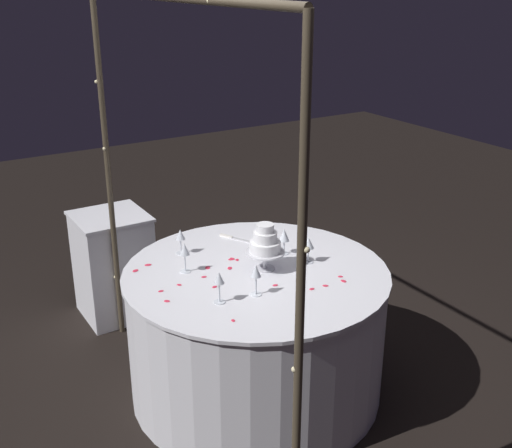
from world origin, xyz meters
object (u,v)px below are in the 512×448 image
Objects in this scene: main_table at (256,331)px; wine_glass_5 at (185,251)px; tiered_cake at (265,243)px; wine_glass_4 at (219,280)px; wine_glass_0 at (180,236)px; wine_glass_2 at (284,236)px; wine_glass_3 at (256,273)px; cake_knife at (237,239)px; decorative_arch at (176,164)px; side_table at (114,265)px; wine_glass_1 at (308,244)px.

wine_glass_5 is at bearing 59.98° from main_table.
wine_glass_4 is at bearing 117.23° from tiered_cake.
wine_glass_2 is (-0.32, -0.52, 0.00)m from wine_glass_0.
wine_glass_3 is 0.63× the size of cake_knife.
wine_glass_2 is 0.93× the size of wine_glass_3.
tiered_cake is 1.77× the size of wine_glass_0.
side_table is at bearing -2.89° from decorative_arch.
wine_glass_5 reaches higher than wine_glass_3.
wine_glass_5 is (0.20, 0.40, -0.03)m from tiered_cake.
wine_glass_5 is 0.55m from cake_knife.
main_table is at bearing 78.94° from wine_glass_1.
wine_glass_2 is (0.11, -0.72, -0.58)m from decorative_arch.
cake_knife is at bearing -62.78° from wine_glass_5.
tiered_cake is (-1.32, -0.44, 0.56)m from side_table.
tiered_cake is at bearing -90.78° from decorative_arch.
wine_glass_1 is at bearing -160.73° from cake_knife.
wine_glass_3 is at bearing 130.58° from wine_glass_2.
decorative_arch is at bearing 150.03° from wine_glass_5.
wine_glass_0 reaches higher than cake_knife.
wine_glass_4 reaches higher than wine_glass_2.
wine_glass_2 is at bearing -61.87° from wine_glass_4.
wine_glass_3 is (-0.68, -0.11, 0.01)m from wine_glass_0.
main_table is 9.76× the size of wine_glass_0.
wine_glass_3 is at bearing -171.12° from wine_glass_0.
cake_knife is at bearing 19.27° from wine_glass_1.
wine_glass_2 is at bearing -159.07° from cake_knife.
wine_glass_4 is (-0.33, 0.61, 0.01)m from wine_glass_2.
wine_glass_4 is at bearing -178.52° from side_table.
wine_glass_1 is at bearing -68.77° from wine_glass_3.
decorative_arch reaches higher than wine_glass_2.
wine_glass_4 is at bearing 118.13° from wine_glass_2.
tiered_cake is 1.57× the size of wine_glass_5.
wine_glass_3 reaches higher than cake_knife.
side_table is 1.63m from wine_glass_1.
wine_glass_5 reaches higher than main_table.
wine_glass_0 is (-0.88, -0.13, 0.51)m from side_table.
wine_glass_5 reaches higher than wine_glass_1.
wine_glass_2 is at bearing -60.17° from tiered_cake.
decorative_arch is 2.93× the size of side_table.
wine_glass_3 is 0.99× the size of wine_glass_5.
main_table is at bearing -58.40° from wine_glass_4.
wine_glass_1 is (-0.06, -0.31, 0.51)m from main_table.
wine_glass_0 is 0.61m from wine_glass_2.
wine_glass_3 is at bearing 138.87° from tiered_cake.
decorative_arch is at bearing 126.82° from cake_knife.
wine_glass_2 is 0.92× the size of wine_glass_5.
wine_glass_2 reaches higher than wine_glass_0.
tiered_cake is at bearing -117.24° from wine_glass_5.
main_table is 0.61m from cake_knife.
wine_glass_2 is (0.17, 0.05, -0.00)m from wine_glass_1.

